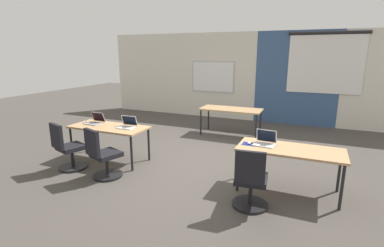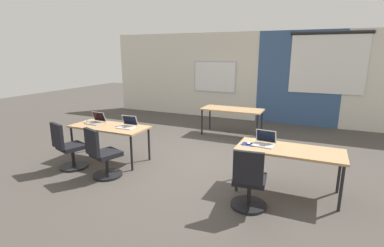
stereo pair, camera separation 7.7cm
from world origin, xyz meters
TOP-DOWN VIEW (x-y plane):
  - ground_plane at (0.00, 0.00)m, footprint 24.00×24.00m
  - back_wall_assembly at (0.04, 4.20)m, footprint 10.00×0.27m
  - desk_near_left at (-1.75, -0.60)m, footprint 1.60×0.70m
  - desk_near_right at (1.75, -0.60)m, footprint 1.60×0.70m
  - desk_far_center at (0.00, 2.20)m, footprint 1.60×0.70m
  - laptop_near_left_inner at (-1.35, -0.54)m, footprint 0.35×0.34m
  - chair_near_left_inner at (-1.29, -1.36)m, footprint 0.56×0.61m
  - laptop_near_right_inner at (1.35, -0.56)m, footprint 0.36×0.32m
  - mousepad_near_right_inner at (1.11, -0.63)m, footprint 0.22×0.19m
  - mouse_near_right_inner at (1.11, -0.63)m, footprint 0.07×0.11m
  - chair_near_right_inner at (1.31, -1.36)m, footprint 0.52×0.56m
  - laptop_near_left_end at (-2.16, -0.52)m, footprint 0.34×0.32m
  - mouse_near_left_end at (-2.41, -0.57)m, footprint 0.08×0.11m
  - chair_near_left_end at (-2.15, -1.32)m, footprint 0.55×0.60m

SIDE VIEW (x-z plane):
  - ground_plane at x=0.00m, z-range 0.00..0.00m
  - chair_near_left_inner at x=-1.29m, z-range -0.08..0.84m
  - chair_near_right_inner at x=1.31m, z-range -0.08..0.84m
  - chair_near_left_end at x=-2.15m, z-range -0.08..0.84m
  - desk_near_left at x=-1.75m, z-range 0.30..1.02m
  - desk_near_right at x=1.75m, z-range 0.30..1.02m
  - desk_far_center at x=0.00m, z-range 0.30..1.02m
  - mousepad_near_right_inner at x=1.11m, z-range 0.72..0.72m
  - mouse_near_left_end at x=-2.41m, z-range 0.72..0.75m
  - mouse_near_right_inner at x=1.11m, z-range 0.72..0.76m
  - laptop_near_left_inner at x=-1.35m, z-range 0.66..0.88m
  - laptop_near_left_end at x=-2.16m, z-range 0.66..0.88m
  - laptop_near_right_inner at x=1.35m, z-range 0.65..0.89m
  - back_wall_assembly at x=0.04m, z-range 0.01..2.81m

